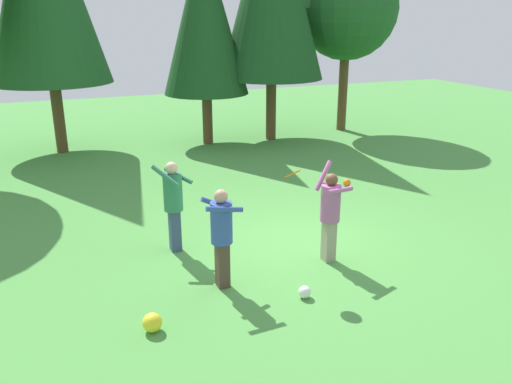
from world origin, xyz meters
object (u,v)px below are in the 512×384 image
(ball_yellow, at_px, (152,323))
(person_bystander, at_px, (173,199))
(person_thrower, at_px, (330,210))
(person_catcher, at_px, (222,230))
(ball_orange, at_px, (347,183))
(frisbee, at_px, (292,174))
(ball_white, at_px, (305,292))
(tree_far_right, at_px, (347,9))
(tree_center, at_px, (204,16))

(ball_yellow, bearing_deg, person_bystander, 69.08)
(person_thrower, bearing_deg, person_catcher, -10.88)
(ball_yellow, distance_m, ball_orange, 7.32)
(frisbee, xyz_separation_m, ball_white, (-0.12, -0.76, -1.66))
(ball_white, height_order, ball_yellow, ball_yellow)
(frisbee, xyz_separation_m, ball_yellow, (-2.46, -0.76, -1.62))
(person_bystander, xyz_separation_m, tree_far_right, (8.29, 7.95, 3.28))
(ball_yellow, distance_m, tree_far_right, 14.48)
(ball_orange, height_order, tree_far_right, tree_far_right)
(person_thrower, xyz_separation_m, frisbee, (-0.86, -0.24, 0.81))
(ball_orange, bearing_deg, person_thrower, -126.06)
(tree_far_right, bearing_deg, ball_white, -123.53)
(ball_white, distance_m, tree_far_right, 13.13)
(person_bystander, distance_m, tree_center, 8.86)
(ball_orange, distance_m, tree_far_right, 8.01)
(person_catcher, relative_size, ball_white, 8.33)
(person_thrower, xyz_separation_m, tree_center, (0.64, 9.17, 3.11))
(tree_far_right, bearing_deg, tree_center, -177.74)
(tree_center, bearing_deg, ball_yellow, -111.26)
(person_thrower, bearing_deg, frisbee, -0.00)
(ball_white, bearing_deg, ball_orange, 51.89)
(person_catcher, distance_m, ball_yellow, 1.75)
(person_bystander, xyz_separation_m, ball_white, (1.41, -2.42, -0.90))
(frisbee, bearing_deg, ball_white, -98.97)
(person_thrower, relative_size, ball_orange, 8.94)
(person_bystander, distance_m, ball_white, 2.94)
(person_thrower, height_order, ball_yellow, person_thrower)
(person_thrower, height_order, frisbee, frisbee)
(person_catcher, xyz_separation_m, person_bystander, (-0.37, 1.60, 0.04))
(person_thrower, height_order, ball_white, person_thrower)
(person_thrower, xyz_separation_m, ball_white, (-0.98, -1.00, -0.85))
(tree_center, bearing_deg, person_catcher, -105.89)
(person_catcher, height_order, ball_white, person_catcher)
(tree_far_right, height_order, tree_center, tree_center)
(person_thrower, height_order, person_catcher, person_thrower)
(person_bystander, bearing_deg, person_thrower, 16.57)
(ball_yellow, bearing_deg, ball_white, 0.11)
(ball_yellow, bearing_deg, tree_center, 68.74)
(person_catcher, height_order, ball_orange, person_catcher)
(person_catcher, bearing_deg, ball_yellow, -143.89)
(person_bystander, bearing_deg, ball_orange, 69.82)
(frisbee, height_order, ball_orange, frisbee)
(person_thrower, bearing_deg, tree_center, -109.71)
(person_bystander, relative_size, ball_yellow, 6.21)
(person_thrower, distance_m, person_catcher, 2.02)
(person_bystander, relative_size, tree_far_right, 0.28)
(ball_orange, bearing_deg, frisbee, -132.40)
(ball_yellow, distance_m, tree_center, 11.60)
(tree_center, bearing_deg, ball_white, -99.04)
(ball_white, bearing_deg, person_thrower, 45.62)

